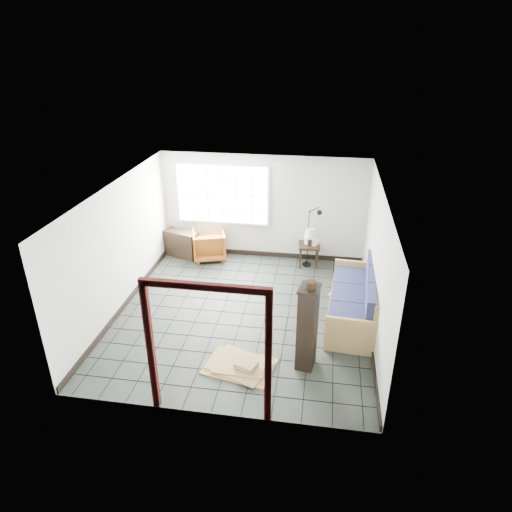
% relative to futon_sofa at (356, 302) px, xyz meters
% --- Properties ---
extents(ground, '(5.50, 5.50, 0.00)m').
position_rel_futon_sofa_xyz_m(ground, '(-2.22, -0.17, -0.38)').
color(ground, black).
rests_on(ground, ground).
extents(room_shell, '(5.02, 5.52, 2.61)m').
position_rel_futon_sofa_xyz_m(room_shell, '(-2.22, -0.15, 1.30)').
color(room_shell, beige).
rests_on(room_shell, ground).
extents(window_panel, '(2.32, 0.08, 1.52)m').
position_rel_futon_sofa_xyz_m(window_panel, '(-3.22, 2.53, 1.22)').
color(window_panel, silver).
rests_on(window_panel, ground).
extents(doorway_trim, '(1.80, 0.08, 2.20)m').
position_rel_futon_sofa_xyz_m(doorway_trim, '(-2.22, -2.87, 1.00)').
color(doorway_trim, '#3A0D0D').
rests_on(doorway_trim, ground).
extents(futon_sofa, '(1.05, 2.41, 1.04)m').
position_rel_futon_sofa_xyz_m(futon_sofa, '(0.00, 0.00, 0.00)').
color(futon_sofa, olive).
rests_on(futon_sofa, ground).
extents(armchair, '(0.97, 0.94, 0.81)m').
position_rel_futon_sofa_xyz_m(armchair, '(-3.55, 2.23, 0.03)').
color(armchair, '#943C15').
rests_on(armchair, ground).
extents(side_table, '(0.54, 0.54, 0.55)m').
position_rel_futon_sofa_xyz_m(side_table, '(-1.05, 2.23, 0.08)').
color(side_table, black).
rests_on(side_table, ground).
extents(table_lamp, '(0.36, 0.36, 0.43)m').
position_rel_futon_sofa_xyz_m(table_lamp, '(-1.04, 2.16, 0.47)').
color(table_lamp, black).
rests_on(table_lamp, side_table).
extents(projector, '(0.37, 0.33, 0.11)m').
position_rel_futon_sofa_xyz_m(projector, '(-0.99, 2.27, 0.23)').
color(projector, silver).
rests_on(projector, side_table).
extents(floor_lamp, '(0.45, 0.29, 1.52)m').
position_rel_futon_sofa_xyz_m(floor_lamp, '(-0.97, 2.20, 0.43)').
color(floor_lamp, black).
rests_on(floor_lamp, ground).
extents(console_shelf, '(0.94, 0.61, 0.68)m').
position_rel_futon_sofa_xyz_m(console_shelf, '(-4.25, 2.23, -0.04)').
color(console_shelf, black).
rests_on(console_shelf, ground).
extents(tall_shelf, '(0.39, 0.47, 1.53)m').
position_rel_futon_sofa_xyz_m(tall_shelf, '(-0.89, -1.58, 0.40)').
color(tall_shelf, black).
rests_on(tall_shelf, ground).
extents(pot, '(0.21, 0.21, 0.12)m').
position_rel_futon_sofa_xyz_m(pot, '(-0.87, -1.61, 1.21)').
color(pot, black).
rests_on(pot, tall_shelf).
extents(open_box, '(0.98, 0.72, 0.50)m').
position_rel_futon_sofa_xyz_m(open_box, '(-0.07, 0.22, -0.19)').
color(open_box, '#967648').
rests_on(open_box, ground).
extents(cardboard_pile, '(1.28, 1.07, 0.17)m').
position_rel_futon_sofa_xyz_m(cardboard_pile, '(-1.97, -1.82, -0.33)').
color(cardboard_pile, '#967648').
rests_on(cardboard_pile, ground).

